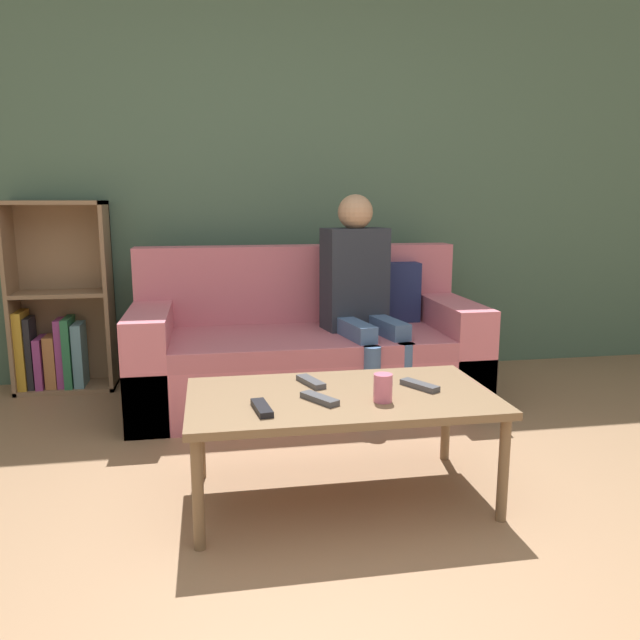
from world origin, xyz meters
TOP-DOWN VIEW (x-y plane):
  - ground_plane at (0.00, 0.00)m, footprint 22.00×22.00m
  - wall_back at (0.00, 2.66)m, footprint 12.00×0.06m
  - couch at (0.12, 2.00)m, footprint 1.93×0.87m
  - bookshelf at (-1.33, 2.50)m, footprint 0.58×0.28m
  - coffee_table at (0.07, 0.78)m, footprint 1.17×0.64m
  - person_adult at (0.42, 1.92)m, footprint 0.42×0.65m
  - cup_near at (0.20, 0.66)m, footprint 0.07×0.07m
  - tv_remote_0 at (-0.03, 0.70)m, footprint 0.13×0.17m
  - tv_remote_1 at (0.39, 0.79)m, footprint 0.13×0.17m
  - tv_remote_2 at (-0.25, 0.63)m, footprint 0.07×0.17m
  - tv_remote_3 at (-0.03, 0.92)m, footprint 0.10×0.18m

SIDE VIEW (x-z plane):
  - ground_plane at x=0.00m, z-range 0.00..0.00m
  - couch at x=0.12m, z-range -0.15..0.73m
  - coffee_table at x=0.07m, z-range 0.18..0.60m
  - tv_remote_0 at x=-0.03m, z-range 0.43..0.45m
  - tv_remote_1 at x=0.39m, z-range 0.43..0.45m
  - tv_remote_2 at x=-0.25m, z-range 0.43..0.45m
  - tv_remote_3 at x=-0.03m, z-range 0.43..0.45m
  - bookshelf at x=-1.33m, z-range -0.13..1.02m
  - cup_near at x=0.20m, z-range 0.43..0.53m
  - person_adult at x=0.42m, z-range 0.08..1.27m
  - wall_back at x=0.00m, z-range 0.00..2.60m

